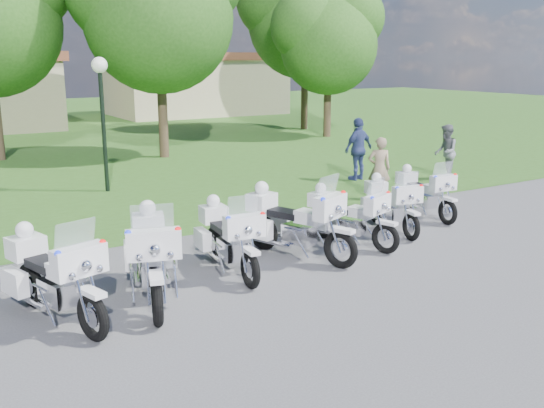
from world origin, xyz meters
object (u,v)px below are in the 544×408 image
motorcycle_0 (53,275)px  bystander_a (379,169)px  lamp_post (101,90)px  motorcycle_1 (152,254)px  bystander_b (445,152)px  motorcycle_5 (390,203)px  motorcycle_2 (228,236)px  motorcycle_6 (423,192)px  motorcycle_3 (294,221)px  motorcycle_4 (347,215)px  bystander_c (358,149)px

motorcycle_0 → bystander_a: bystander_a is taller
lamp_post → bystander_a: size_ratio=2.23×
motorcycle_1 → bystander_b: size_ratio=1.44×
lamp_post → motorcycle_0: bearing=-111.2°
motorcycle_5 → bystander_a: bearing=-114.1°
motorcycle_5 → motorcycle_2: bearing=19.0°
motorcycle_6 → bystander_b: bearing=-137.1°
motorcycle_0 → lamp_post: size_ratio=0.63×
motorcycle_2 → bystander_a: (6.09, 2.92, 0.20)m
bystander_a → bystander_b: bystander_b is taller
motorcycle_3 → motorcycle_6: motorcycle_3 is taller
motorcycle_0 → motorcycle_5: (7.48, 1.08, -0.09)m
motorcycle_4 → motorcycle_5: (1.52, 0.38, -0.01)m
motorcycle_2 → lamp_post: bearing=-85.6°
bystander_b → lamp_post: bearing=-67.3°
lamp_post → bystander_b: size_ratio=2.18×
motorcycle_0 → motorcycle_2: motorcycle_0 is taller
motorcycle_2 → motorcycle_5: size_ratio=1.09×
motorcycle_1 → bystander_c: (8.96, 5.84, 0.25)m
motorcycle_2 → bystander_b: size_ratio=1.33×
motorcycle_4 → motorcycle_5: size_ratio=1.00×
motorcycle_0 → motorcycle_1: bearing=165.9°
lamp_post → bystander_a: (5.99, -4.87, -2.04)m
bystander_a → bystander_c: size_ratio=0.87×
motorcycle_3 → motorcycle_4: 1.38m
motorcycle_5 → motorcycle_6: 1.59m
motorcycle_3 → bystander_c: bearing=-158.8°
lamp_post → bystander_b: lamp_post is taller
bystander_c → bystander_a: bearing=53.4°
motorcycle_5 → bystander_a: size_ratio=1.25×
motorcycle_5 → lamp_post: lamp_post is taller
bystander_c → lamp_post: bearing=-27.9°
motorcycle_2 → motorcycle_0: bearing=15.1°
motorcycle_5 → lamp_post: size_ratio=0.56×
motorcycle_0 → bystander_c: (10.49, 5.90, 0.29)m
motorcycle_5 → bystander_c: bearing=-109.9°
bystander_b → bystander_c: size_ratio=0.89×
motorcycle_1 → bystander_c: bystander_c is taller
motorcycle_1 → motorcycle_3: 3.10m
motorcycle_0 → motorcycle_3: 4.63m
motorcycle_4 → motorcycle_6: bearing=178.5°
motorcycle_1 → bystander_a: size_ratio=1.48×
motorcycle_1 → motorcycle_6: motorcycle_1 is taller
motorcycle_2 → bystander_c: (7.34, 5.35, 0.33)m
motorcycle_1 → motorcycle_5: size_ratio=1.19×
motorcycle_6 → bystander_a: 1.93m
motorcycle_0 → motorcycle_3: motorcycle_3 is taller
bystander_b → bystander_a: bearing=-29.6°
motorcycle_3 → motorcycle_5: size_ratio=1.14×
lamp_post → bystander_b: (9.65, -3.81, -2.02)m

